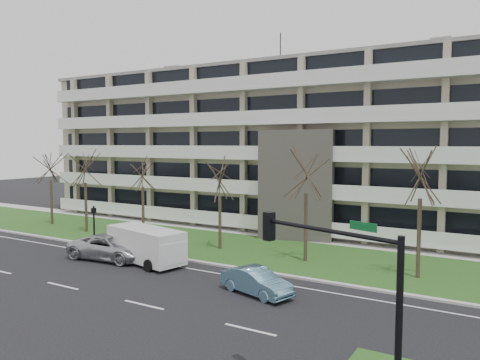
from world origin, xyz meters
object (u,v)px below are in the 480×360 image
Objects in this scene: pedestrian_signal at (94,222)px; white_van at (146,242)px; silver_pickup at (112,247)px; blue_sedan at (256,281)px; traffic_signal at (346,292)px.

white_van is at bearing -29.30° from pedestrian_signal.
pedestrian_signal reaches higher than silver_pickup.
blue_sedan is at bearing -102.95° from silver_pickup.
white_van is 1.09× the size of traffic_signal.
white_van is (-9.31, 1.90, 0.70)m from blue_sedan.
blue_sedan is at bearing 1.52° from white_van.
traffic_signal is (7.51, -8.51, 3.07)m from blue_sedan.
white_van is at bearing 165.51° from traffic_signal.
traffic_signal is at bearing -18.70° from white_van.
blue_sedan is 0.66× the size of white_van.
pedestrian_signal is (-15.40, 2.96, 1.39)m from blue_sedan.
silver_pickup is at bearing 170.24° from traffic_signal.
pedestrian_signal is at bearing -176.84° from white_van.
blue_sedan is 11.76m from traffic_signal.
traffic_signal reaches higher than pedestrian_signal.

